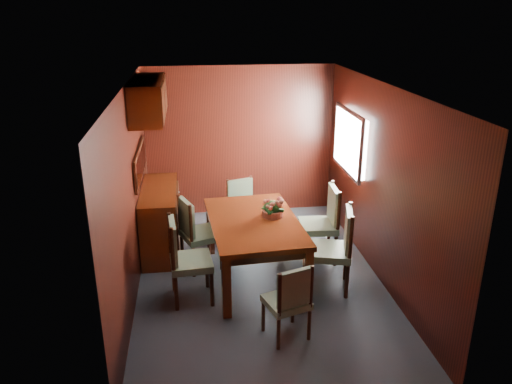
{
  "coord_description": "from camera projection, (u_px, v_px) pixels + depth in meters",
  "views": [
    {
      "loc": [
        -0.77,
        -5.5,
        3.23
      ],
      "look_at": [
        0.0,
        0.31,
        1.05
      ],
      "focal_mm": 35.0,
      "sensor_mm": 36.0,
      "label": 1
    }
  ],
  "objects": [
    {
      "name": "chair_left_far",
      "position": [
        195.0,
        230.0,
        6.4
      ],
      "size": [
        0.58,
        0.59,
        0.98
      ],
      "rotation": [
        0.0,
        0.0,
        -1.21
      ],
      "color": "black",
      "rests_on": "ground"
    },
    {
      "name": "chair_right_near",
      "position": [
        337.0,
        245.0,
        5.92
      ],
      "size": [
        0.59,
        0.6,
        1.05
      ],
      "rotation": [
        0.0,
        0.0,
        1.31
      ],
      "color": "black",
      "rests_on": "ground"
    },
    {
      "name": "chair_foot",
      "position": [
        243.0,
        206.0,
        7.27
      ],
      "size": [
        0.54,
        0.52,
        0.9
      ],
      "rotation": [
        0.0,
        0.0,
        3.47
      ],
      "color": "black",
      "rests_on": "ground"
    },
    {
      "name": "room_shell",
      "position": [
        247.0,
        147.0,
        6.06
      ],
      "size": [
        3.06,
        4.52,
        2.41
      ],
      "color": "black",
      "rests_on": "ground"
    },
    {
      "name": "flower_centerpiece",
      "position": [
        273.0,
        206.0,
        6.14
      ],
      "size": [
        0.28,
        0.28,
        0.28
      ],
      "color": "#A94C33",
      "rests_on": "dining_table"
    },
    {
      "name": "dining_table",
      "position": [
        254.0,
        228.0,
        6.11
      ],
      "size": [
        1.17,
        1.76,
        0.79
      ],
      "rotation": [
        0.0,
        0.0,
        0.07
      ],
      "color": "#371406",
      "rests_on": "ground"
    },
    {
      "name": "chair_left_near",
      "position": [
        184.0,
        256.0,
        5.68
      ],
      "size": [
        0.51,
        0.52,
        1.02
      ],
      "rotation": [
        0.0,
        0.0,
        -1.48
      ],
      "color": "black",
      "rests_on": "ground"
    },
    {
      "name": "chair_head",
      "position": [
        290.0,
        299.0,
        5.01
      ],
      "size": [
        0.51,
        0.5,
        0.86
      ],
      "rotation": [
        0.0,
        0.0,
        0.32
      ],
      "color": "black",
      "rests_on": "ground"
    },
    {
      "name": "sideboard",
      "position": [
        161.0,
        219.0,
        6.95
      ],
      "size": [
        0.48,
        1.4,
        0.9
      ],
      "primitive_type": "cube",
      "color": "#371406",
      "rests_on": "ground"
    },
    {
      "name": "ground",
      "position": [
        259.0,
        278.0,
        6.33
      ],
      "size": [
        4.5,
        4.5,
        0.0
      ],
      "primitive_type": "plane",
      "color": "#313A43",
      "rests_on": "ground"
    },
    {
      "name": "chair_right_far",
      "position": [
        324.0,
        219.0,
        6.63
      ],
      "size": [
        0.5,
        0.52,
        1.04
      ],
      "rotation": [
        0.0,
        0.0,
        1.51
      ],
      "color": "black",
      "rests_on": "ground"
    }
  ]
}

